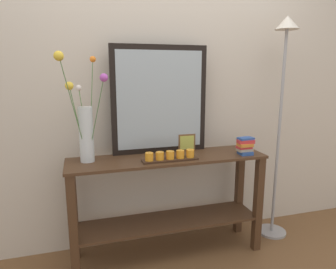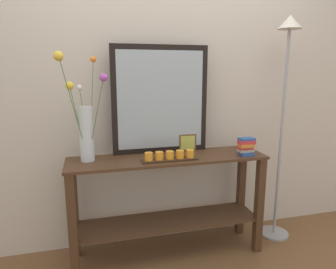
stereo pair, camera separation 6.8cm
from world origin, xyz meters
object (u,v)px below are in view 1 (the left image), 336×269
at_px(book_stack, 245,146).
at_px(candle_tray, 170,157).
at_px(console_table, 168,194).
at_px(floor_lamp, 282,93).
at_px(picture_frame_small, 187,142).
at_px(mirror_leaning, 160,100).
at_px(tall_vase_left, 85,125).

bearing_deg(book_stack, candle_tray, 178.99).
distance_m(console_table, floor_lamp, 1.19).
distance_m(picture_frame_small, book_stack, 0.44).
height_order(mirror_leaning, candle_tray, mirror_leaning).
bearing_deg(book_stack, floor_lamp, 18.79).
height_order(mirror_leaning, picture_frame_small, mirror_leaning).
bearing_deg(tall_vase_left, console_table, -4.40).
bearing_deg(floor_lamp, tall_vase_left, 179.56).
distance_m(candle_tray, book_stack, 0.58).
xyz_separation_m(picture_frame_small, floor_lamp, (0.76, -0.10, 0.37)).
relative_size(candle_tray, book_stack, 3.04).
bearing_deg(tall_vase_left, mirror_leaning, 11.08).
distance_m(mirror_leaning, candle_tray, 0.44).
relative_size(mirror_leaning, floor_lamp, 0.45).
bearing_deg(picture_frame_small, floor_lamp, -7.89).
relative_size(console_table, mirror_leaning, 1.80).
relative_size(mirror_leaning, tall_vase_left, 1.10).
bearing_deg(console_table, book_stack, -9.89).
bearing_deg(console_table, mirror_leaning, 97.08).
distance_m(candle_tray, floor_lamp, 1.05).
bearing_deg(console_table, picture_frame_small, 35.32).
height_order(tall_vase_left, picture_frame_small, tall_vase_left).
bearing_deg(tall_vase_left, picture_frame_small, 7.02).
xyz_separation_m(console_table, book_stack, (0.57, -0.10, 0.35)).
height_order(tall_vase_left, floor_lamp, floor_lamp).
distance_m(console_table, picture_frame_small, 0.42).
bearing_deg(tall_vase_left, floor_lamp, -0.44).
bearing_deg(picture_frame_small, candle_tray, -132.15).
xyz_separation_m(mirror_leaning, tall_vase_left, (-0.55, -0.11, -0.15)).
xyz_separation_m(tall_vase_left, book_stack, (1.13, -0.14, -0.19)).
distance_m(tall_vase_left, floor_lamp, 1.52).
distance_m(mirror_leaning, picture_frame_small, 0.39).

